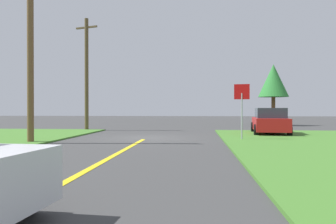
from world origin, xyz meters
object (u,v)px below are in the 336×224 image
object	(u,v)px
stop_sign	(242,101)
utility_pole_mid	(87,73)
car_on_crossroad	(270,121)
utility_pole_near	(30,40)
oak_tree_left	(273,81)

from	to	relation	value
stop_sign	utility_pole_mid	bearing A→B (deg)	-23.10
stop_sign	car_on_crossroad	xyz separation A→B (m)	(2.23, 4.12, -1.15)
stop_sign	utility_pole_near	bearing A→B (deg)	23.82
stop_sign	utility_pole_near	distance (m)	10.31
car_on_crossroad	utility_pole_near	distance (m)	14.05
utility_pole_near	car_on_crossroad	bearing A→B (deg)	27.91
stop_sign	car_on_crossroad	distance (m)	4.83
oak_tree_left	car_on_crossroad	bearing A→B (deg)	-103.61
car_on_crossroad	oak_tree_left	xyz separation A→B (m)	(2.83, 11.67, 3.47)
car_on_crossroad	oak_tree_left	distance (m)	12.50
utility_pole_near	oak_tree_left	bearing A→B (deg)	50.64
car_on_crossroad	utility_pole_mid	world-z (taller)	utility_pole_mid
car_on_crossroad	utility_pole_near	world-z (taller)	utility_pole_near
stop_sign	car_on_crossroad	size ratio (longest dim) A/B	0.60
utility_pole_near	utility_pole_mid	bearing A→B (deg)	93.67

